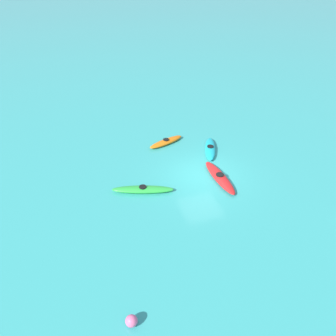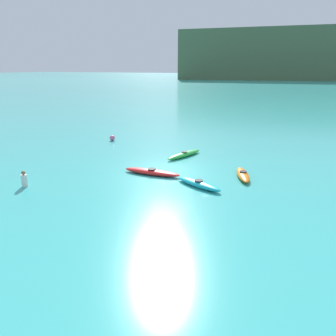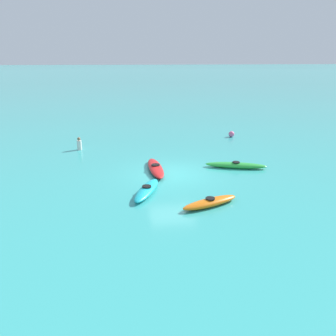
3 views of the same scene
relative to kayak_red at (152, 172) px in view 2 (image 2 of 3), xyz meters
name	(u,v)px [view 2 (image 2 of 3)]	position (x,y,z in m)	size (l,w,h in m)	color
ground_plane	(168,172)	(0.65, 0.82, -0.16)	(600.00, 600.00, 0.00)	#38ADA8
headland_cliff	(276,55)	(-15.23, 168.96, 11.42)	(91.47, 48.33, 23.16)	#4C6042
kayak_red	(152,172)	(0.00, 0.00, 0.00)	(3.59, 0.84, 0.37)	red
kayak_green	(184,154)	(0.21, 4.63, 0.00)	(1.65, 3.52, 0.37)	green
kayak_cyan	(199,184)	(3.23, -0.80, 0.00)	(3.00, 1.78, 0.37)	#19B7C6
kayak_orange	(243,175)	(5.04, 1.76, 0.00)	(1.58, 2.79, 0.37)	orange
buoy_pink	(112,138)	(-7.49, 6.99, 0.07)	(0.46, 0.46, 0.46)	pink
person_near_shore	(24,180)	(-5.29, -4.66, 0.22)	(0.35, 0.35, 0.88)	silver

